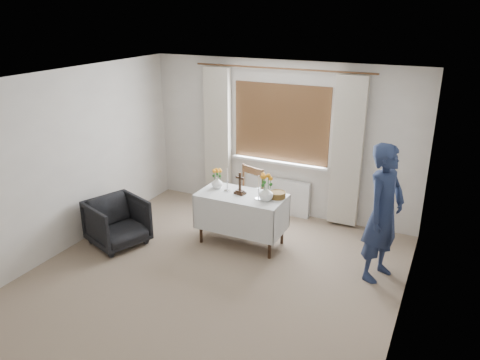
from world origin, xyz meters
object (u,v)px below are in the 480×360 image
(person, at_px, (383,213))
(flower_vase_left, at_px, (217,182))
(wooden_chair, at_px, (244,201))
(flower_vase_right, at_px, (266,193))
(altar_table, at_px, (241,219))
(wooden_cross, at_px, (240,183))
(armchair, at_px, (117,222))

(person, relative_size, flower_vase_left, 10.28)
(wooden_chair, distance_m, flower_vase_right, 0.77)
(altar_table, height_order, flower_vase_right, flower_vase_right)
(altar_table, height_order, wooden_cross, wooden_cross)
(flower_vase_left, bearing_deg, flower_vase_right, -8.37)
(person, xyz_separation_m, flower_vase_left, (-2.39, 0.13, -0.03))
(altar_table, height_order, person, person)
(altar_table, bearing_deg, flower_vase_right, -5.87)
(flower_vase_right, bearing_deg, person, -0.36)
(person, height_order, flower_vase_right, person)
(altar_table, bearing_deg, wooden_cross, 153.34)
(altar_table, relative_size, wooden_chair, 1.24)
(wooden_cross, bearing_deg, person, 10.90)
(flower_vase_left, relative_size, flower_vase_right, 0.82)
(flower_vase_left, bearing_deg, wooden_cross, -9.20)
(armchair, relative_size, person, 0.43)
(wooden_cross, bearing_deg, flower_vase_left, -176.41)
(person, bearing_deg, wooden_cross, 108.17)
(flower_vase_right, bearing_deg, altar_table, 174.13)
(wooden_chair, xyz_separation_m, flower_vase_right, (0.53, -0.42, 0.37))
(wooden_cross, bearing_deg, flower_vase_right, 5.23)
(altar_table, xyz_separation_m, flower_vase_right, (0.39, -0.04, 0.49))
(altar_table, distance_m, flower_vase_left, 0.64)
(wooden_chair, relative_size, person, 0.56)
(person, relative_size, wooden_cross, 5.44)
(wooden_cross, bearing_deg, armchair, -139.65)
(wooden_cross, height_order, flower_vase_left, wooden_cross)
(armchair, xyz_separation_m, wooden_cross, (1.57, 0.82, 0.58))
(person, height_order, wooden_cross, person)
(armchair, distance_m, flower_vase_right, 2.19)
(altar_table, bearing_deg, armchair, -153.36)
(wooden_cross, xyz_separation_m, flower_vase_right, (0.42, -0.06, -0.06))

